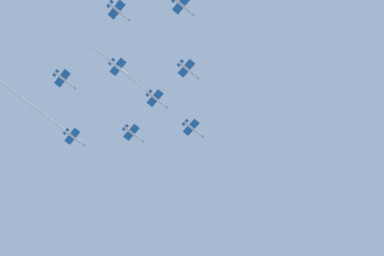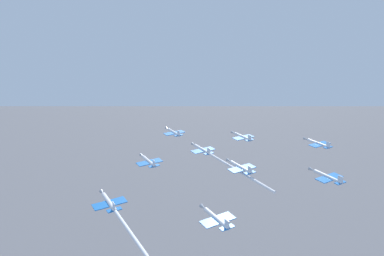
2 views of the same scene
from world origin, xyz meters
TOP-DOWN VIEW (x-y plane):
  - jet_lead at (15.42, 13.76)m, footprint 8.71×11.42m
  - jet_port_inner at (3.38, -10.15)m, footprint 8.71×11.42m
  - jet_starboard_inner at (39.33, 1.73)m, footprint 8.71×11.42m
  - jet_port_outer at (24.97, -15.15)m, footprint 15.50×39.62m
  - jet_starboard_outer at (-5.10, -44.84)m, footprint 16.80×43.58m
  - jet_center_rear at (63.25, -10.31)m, footprint 8.71×11.42m
  - jet_port_trail at (28.48, -25.78)m, footprint 8.71×11.42m
  - jet_starboard_trail at (15.26, -46.10)m, footprint 8.71×11.42m
  - jet_tail_end at (51.21, -34.22)m, footprint 8.71×11.42m

SIDE VIEW (x-z plane):
  - jet_port_inner at x=3.38m, z-range 200.77..203.15m
  - jet_starboard_trail at x=15.26m, z-range 200.82..203.20m
  - jet_starboard_outer at x=-5.10m, z-range 201.18..203.56m
  - jet_port_outer at x=24.97m, z-range 201.66..204.04m
  - jet_tail_end at x=51.21m, z-range 201.79..204.17m
  - jet_lead at x=15.42m, z-range 201.84..204.22m
  - jet_center_rear at x=63.25m, z-range 202.05..204.43m
  - jet_starboard_inner at x=39.33m, z-range 202.30..204.68m
  - jet_port_trail at x=28.48m, z-range 203.15..205.53m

